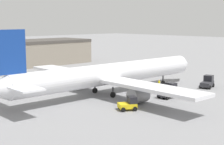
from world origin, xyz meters
name	(u,v)px	position (x,y,z in m)	size (l,w,h in m)	color
ground_plane	(112,94)	(0.00, 0.00, 0.00)	(400.00, 400.00, 0.00)	gray
airplane	(107,75)	(-1.04, 0.04, 3.35)	(44.10, 38.88, 11.13)	white
ground_crew_worker	(159,84)	(9.13, -2.91, 0.92)	(0.38, 0.38, 1.72)	#1E2338
baggage_tug	(129,104)	(-5.82, -9.28, 0.86)	(3.04, 2.96, 1.87)	yellow
belt_loader_truck	(168,91)	(4.29, -8.57, 1.11)	(3.03, 2.27, 2.40)	#2D2D33
pushback_tug	(208,82)	(16.48, -8.50, 1.02)	(3.86, 2.74, 2.20)	#2D2D33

